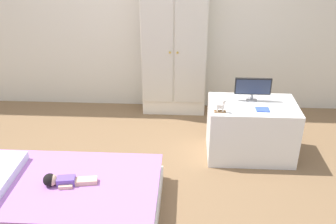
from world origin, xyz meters
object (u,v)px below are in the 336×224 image
rocking_horse_toy (221,106)px  book_blue (263,110)px  doll (60,180)px  tv_stand (251,130)px  tv_monitor (253,87)px  bed (64,196)px  wardrobe (174,48)px

rocking_horse_toy → book_blue: 0.37m
doll → book_blue: 1.76m
rocking_horse_toy → doll: bearing=-150.3°
doll → tv_stand: (1.51, 0.86, -0.01)m
tv_stand → tv_monitor: 0.40m
doll → rocking_horse_toy: size_ratio=3.28×
bed → tv_stand: size_ratio=1.85×
tv_stand → rocking_horse_toy: 0.47m
bed → book_blue: 1.78m
tv_monitor → rocking_horse_toy: tv_monitor is taller
bed → rocking_horse_toy: rocking_horse_toy is taller
wardrobe → tv_stand: wardrobe is taller
wardrobe → tv_monitor: wardrobe is taller
bed → wardrobe: size_ratio=0.96×
tv_stand → tv_monitor: size_ratio=2.41×
bed → tv_stand: (1.51, 0.84, 0.14)m
tv_stand → book_blue: (0.06, -0.11, 0.27)m
book_blue → doll: bearing=-154.5°
tv_monitor → book_blue: (0.07, -0.20, -0.12)m
doll → tv_stand: 1.74m
doll → tv_monitor: tv_monitor is taller
tv_monitor → rocking_horse_toy: (-0.30, -0.26, -0.07)m
tv_stand → wardrobe: bearing=130.0°
book_blue → wardrobe: bearing=128.8°
bed → tv_monitor: bearing=31.7°
doll → wardrobe: size_ratio=0.26×
doll → bed: bearing=70.3°
doll → tv_monitor: 1.82m
wardrobe → doll: bearing=-113.7°
doll → tv_monitor: (1.51, 0.95, 0.37)m
tv_monitor → rocking_horse_toy: bearing=-139.2°
tv_stand → book_blue: bearing=-62.5°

